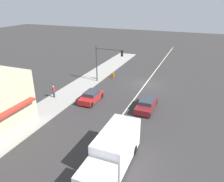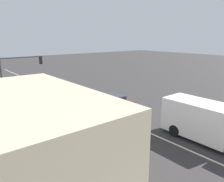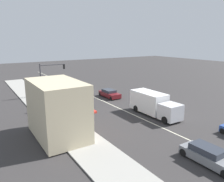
{
  "view_description": "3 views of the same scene",
  "coord_description": "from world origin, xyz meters",
  "px_view_note": "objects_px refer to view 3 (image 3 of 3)",
  "views": [
    {
      "loc": [
        -7.34,
        31.55,
        12.42
      ],
      "look_at": [
        1.59,
        9.94,
        2.48
      ],
      "focal_mm": 35.0,
      "sensor_mm": 36.0,
      "label": 1
    },
    {
      "loc": [
        12.61,
        25.95,
        7.57
      ],
      "look_at": [
        -1.72,
        8.29,
        1.88
      ],
      "focal_mm": 35.0,
      "sensor_mm": 36.0,
      "label": 2
    },
    {
      "loc": [
        17.11,
        38.96,
        9.6
      ],
      "look_at": [
        0.22,
        12.74,
        2.29
      ],
      "focal_mm": 35.0,
      "sensor_mm": 36.0,
      "label": 3
    }
  ],
  "objects_px": {
    "warning_aframe_sign": "(47,91)",
    "delivery_truck": "(153,104)",
    "traffic_signal_main": "(49,74)",
    "pedestrian": "(39,105)",
    "hatchback_red": "(71,100)",
    "sedan_maroon": "(109,94)",
    "suv_grey": "(208,156)"
  },
  "relations": [
    {
      "from": "warning_aframe_sign",
      "to": "delivery_truck",
      "type": "height_order",
      "value": "delivery_truck"
    },
    {
      "from": "traffic_signal_main",
      "to": "pedestrian",
      "type": "height_order",
      "value": "traffic_signal_main"
    },
    {
      "from": "warning_aframe_sign",
      "to": "hatchback_red",
      "type": "relative_size",
      "value": 0.21
    },
    {
      "from": "delivery_truck",
      "to": "sedan_maroon",
      "type": "bearing_deg",
      "value": -90.0
    },
    {
      "from": "sedan_maroon",
      "to": "warning_aframe_sign",
      "type": "bearing_deg",
      "value": -47.84
    },
    {
      "from": "warning_aframe_sign",
      "to": "sedan_maroon",
      "type": "distance_m",
      "value": 12.12
    },
    {
      "from": "traffic_signal_main",
      "to": "pedestrian",
      "type": "bearing_deg",
      "value": 63.46
    },
    {
      "from": "traffic_signal_main",
      "to": "warning_aframe_sign",
      "type": "distance_m",
      "value": 4.35
    },
    {
      "from": "warning_aframe_sign",
      "to": "hatchback_red",
      "type": "bearing_deg",
      "value": 95.61
    },
    {
      "from": "traffic_signal_main",
      "to": "sedan_maroon",
      "type": "bearing_deg",
      "value": 142.54
    },
    {
      "from": "pedestrian",
      "to": "suv_grey",
      "type": "xyz_separation_m",
      "value": [
        -7.9,
        20.18,
        -0.32
      ]
    },
    {
      "from": "suv_grey",
      "to": "sedan_maroon",
      "type": "height_order",
      "value": "suv_grey"
    },
    {
      "from": "pedestrian",
      "to": "hatchback_red",
      "type": "bearing_deg",
      "value": -168.55
    },
    {
      "from": "warning_aframe_sign",
      "to": "traffic_signal_main",
      "type": "bearing_deg",
      "value": 85.85
    },
    {
      "from": "traffic_signal_main",
      "to": "hatchback_red",
      "type": "distance_m",
      "value": 7.73
    },
    {
      "from": "hatchback_red",
      "to": "sedan_maroon",
      "type": "height_order",
      "value": "hatchback_red"
    },
    {
      "from": "suv_grey",
      "to": "warning_aframe_sign",
      "type": "bearing_deg",
      "value": -83.07
    },
    {
      "from": "pedestrian",
      "to": "warning_aframe_sign",
      "type": "height_order",
      "value": "pedestrian"
    },
    {
      "from": "warning_aframe_sign",
      "to": "suv_grey",
      "type": "height_order",
      "value": "suv_grey"
    },
    {
      "from": "hatchback_red",
      "to": "suv_grey",
      "type": "bearing_deg",
      "value": 97.52
    },
    {
      "from": "delivery_truck",
      "to": "suv_grey",
      "type": "xyz_separation_m",
      "value": [
        4.4,
        11.0,
        -0.8
      ]
    },
    {
      "from": "pedestrian",
      "to": "hatchback_red",
      "type": "distance_m",
      "value": 5.22
    },
    {
      "from": "hatchback_red",
      "to": "delivery_truck",
      "type": "bearing_deg",
      "value": 125.18
    },
    {
      "from": "traffic_signal_main",
      "to": "pedestrian",
      "type": "relative_size",
      "value": 3.39
    },
    {
      "from": "sedan_maroon",
      "to": "suv_grey",
      "type": "bearing_deg",
      "value": 78.57
    },
    {
      "from": "hatchback_red",
      "to": "suv_grey",
      "type": "relative_size",
      "value": 0.87
    },
    {
      "from": "pedestrian",
      "to": "sedan_maroon",
      "type": "height_order",
      "value": "pedestrian"
    },
    {
      "from": "delivery_truck",
      "to": "suv_grey",
      "type": "distance_m",
      "value": 11.87
    },
    {
      "from": "sedan_maroon",
      "to": "pedestrian",
      "type": "bearing_deg",
      "value": 7.34
    },
    {
      "from": "warning_aframe_sign",
      "to": "suv_grey",
      "type": "relative_size",
      "value": 0.18
    },
    {
      "from": "pedestrian",
      "to": "suv_grey",
      "type": "relative_size",
      "value": 0.36
    },
    {
      "from": "delivery_truck",
      "to": "sedan_maroon",
      "type": "height_order",
      "value": "delivery_truck"
    }
  ]
}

